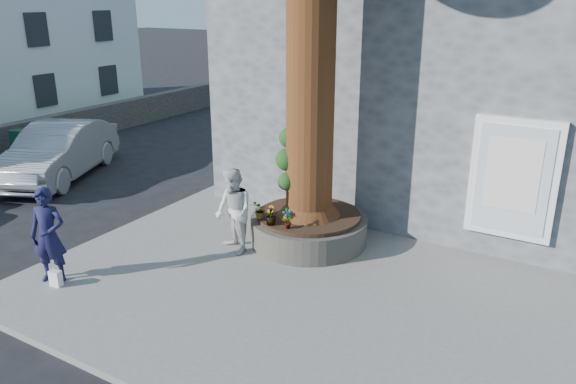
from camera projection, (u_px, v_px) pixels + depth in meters
The scene contains 15 objects.
ground at pixel (215, 278), 10.05m from camera, with size 120.00×120.00×0.00m, color black.
pavement at pixel (316, 272), 10.11m from camera, with size 9.00×8.00×0.12m, color slate.
yellow_line at pixel (133, 225), 12.33m from camera, with size 0.10×30.00×0.01m, color yellow.
stone_shop at pixel (474, 66), 13.62m from camera, with size 10.30×8.30×6.30m.
planter at pixel (309, 228), 11.15m from camera, with size 2.30×2.30×0.60m.
cottage_far at pixel (14, 20), 23.24m from camera, with size 7.30×7.40×8.75m.
man at pixel (49, 236), 9.45m from camera, with size 0.61×0.40×1.67m, color #141437.
woman at pixel (234, 211), 10.55m from camera, with size 0.80×0.62×1.65m, color silver.
shopping_bag at pixel (56, 278), 9.48m from camera, with size 0.20×0.12×0.28m, color white.
car_silver at pixel (58, 151), 15.33m from camera, with size 1.58×4.53×1.49m, color #999DA0.
a_board_sign at pixel (22, 146), 16.81m from camera, with size 0.55×0.36×1.00m, color #0E3621.
plant_a at pixel (288, 219), 10.28m from camera, with size 0.20×0.14×0.38m, color gray.
plant_b at pixel (270, 215), 10.47m from camera, with size 0.20×0.19×0.36m, color gray.
plant_c at pixel (271, 215), 10.46m from camera, with size 0.20×0.20×0.37m, color gray.
plant_d at pixel (260, 211), 10.74m from camera, with size 0.30×0.26×0.33m, color gray.
Camera 1 is at (5.71, -7.04, 4.79)m, focal length 35.00 mm.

